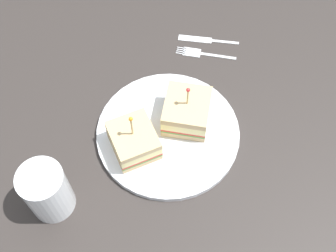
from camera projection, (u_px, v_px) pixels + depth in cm
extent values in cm
cube|color=#2D2826|center=(168.00, 137.00, 81.94)|extent=(110.74, 110.74, 2.00)
cylinder|color=white|center=(168.00, 133.00, 80.57)|extent=(25.97, 25.97, 1.17)
cube|color=tan|center=(186.00, 117.00, 80.77)|extent=(11.15, 11.36, 1.37)
cube|color=#478438|center=(186.00, 115.00, 80.00)|extent=(11.15, 11.36, 0.40)
cube|color=red|center=(187.00, 114.00, 79.61)|extent=(11.15, 11.36, 0.50)
cube|color=#EFE093|center=(187.00, 110.00, 78.61)|extent=(11.15, 11.36, 1.83)
cube|color=tan|center=(187.00, 105.00, 77.22)|extent=(11.15, 11.36, 1.37)
cylinder|color=tan|center=(188.00, 98.00, 75.19)|extent=(0.30, 0.30, 4.69)
sphere|color=red|center=(188.00, 90.00, 73.16)|extent=(0.70, 0.70, 0.70)
cube|color=tan|center=(134.00, 145.00, 77.99)|extent=(7.80, 8.61, 1.16)
cube|color=#478438|center=(134.00, 143.00, 77.31)|extent=(7.80, 8.61, 0.40)
cube|color=red|center=(134.00, 142.00, 76.92)|extent=(7.80, 8.61, 0.50)
cube|color=#EFE093|center=(134.00, 139.00, 75.99)|extent=(7.80, 8.61, 1.65)
cube|color=tan|center=(133.00, 135.00, 74.76)|extent=(7.80, 8.61, 1.16)
cylinder|color=tan|center=(132.00, 127.00, 72.44)|extent=(0.30, 0.30, 5.36)
sphere|color=orange|center=(131.00, 119.00, 70.12)|extent=(0.70, 0.70, 0.70)
cylinder|color=gold|center=(50.00, 196.00, 71.91)|extent=(6.44, 6.44, 6.06)
cylinder|color=white|center=(47.00, 191.00, 69.99)|extent=(7.32, 7.32, 10.49)
cube|color=silver|center=(218.00, 56.00, 90.05)|extent=(6.58, 4.29, 0.35)
cube|color=silver|center=(192.00, 52.00, 90.54)|extent=(4.22, 3.74, 0.35)
cube|color=silver|center=(182.00, 48.00, 91.11)|extent=(1.81, 1.19, 0.35)
cube|color=silver|center=(181.00, 50.00, 90.87)|extent=(1.81, 1.19, 0.35)
cube|color=silver|center=(181.00, 51.00, 90.62)|extent=(1.81, 1.19, 0.35)
cube|color=silver|center=(181.00, 53.00, 90.38)|extent=(1.81, 1.19, 0.35)
cube|color=silver|center=(221.00, 41.00, 91.97)|extent=(6.76, 3.98, 0.35)
cube|color=silver|center=(195.00, 39.00, 92.33)|extent=(6.88, 4.61, 0.24)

